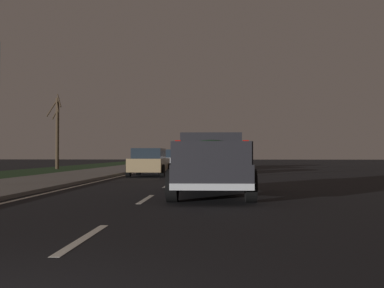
# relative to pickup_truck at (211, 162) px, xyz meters

# --- Properties ---
(ground) EXTENTS (144.00, 144.00, 0.00)m
(ground) POSITION_rel_pickup_truck_xyz_m (16.38, 1.75, -0.98)
(ground) COLOR black
(sidewalk_shoulder) EXTENTS (108.00, 4.00, 0.12)m
(sidewalk_shoulder) POSITION_rel_pickup_truck_xyz_m (16.38, 7.45, -0.92)
(sidewalk_shoulder) COLOR slate
(sidewalk_shoulder) RESTS_ON ground
(grass_verge) EXTENTS (108.00, 6.00, 0.01)m
(grass_verge) POSITION_rel_pickup_truck_xyz_m (16.38, 12.45, -0.98)
(grass_verge) COLOR #1E3819
(grass_verge) RESTS_ON ground
(lane_markings) EXTENTS (108.00, 3.54, 0.01)m
(lane_markings) POSITION_rel_pickup_truck_xyz_m (17.96, 4.30, -0.98)
(lane_markings) COLOR silver
(lane_markings) RESTS_ON ground
(pickup_truck) EXTENTS (5.46, 2.35, 1.87)m
(pickup_truck) POSITION_rel_pickup_truck_xyz_m (0.00, 0.00, 0.00)
(pickup_truck) COLOR #232328
(pickup_truck) RESTS_ON ground
(sedan_white) EXTENTS (4.42, 2.06, 1.54)m
(sedan_white) POSITION_rel_pickup_truck_xyz_m (27.24, -0.07, -0.20)
(sedan_white) COLOR silver
(sedan_white) RESTS_ON ground
(sedan_tan) EXTENTS (4.40, 2.02, 1.54)m
(sedan_tan) POSITION_rel_pickup_truck_xyz_m (11.73, 3.60, -0.20)
(sedan_tan) COLOR #9E845B
(sedan_tan) RESTS_ON ground
(sedan_silver) EXTENTS (4.44, 2.09, 1.54)m
(sedan_silver) POSITION_rel_pickup_truck_xyz_m (18.70, 3.33, -0.20)
(sedan_silver) COLOR #B2B5BA
(sedan_silver) RESTS_ON ground
(bare_tree_far) EXTENTS (1.75, 1.51, 6.17)m
(bare_tree_far) POSITION_rel_pickup_truck_xyz_m (22.96, 12.93, 2.18)
(bare_tree_far) COLOR #423323
(bare_tree_far) RESTS_ON ground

